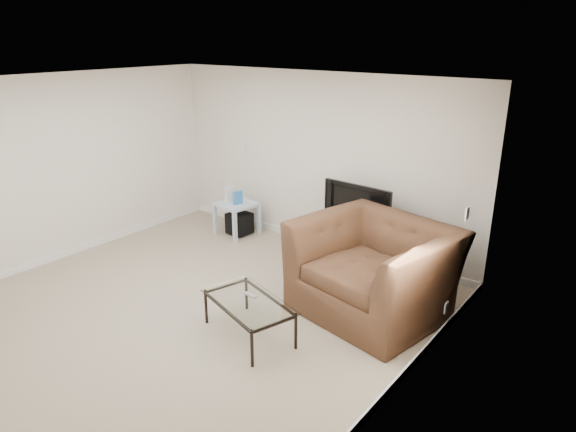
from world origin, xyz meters
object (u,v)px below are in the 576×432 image
Objects in this scene: television at (361,204)px; subwoofer at (240,223)px; side_table at (237,218)px; tv_stand at (360,244)px; recliner at (375,255)px; coffee_table at (249,318)px.

television is 2.14m from subwoofer.
television is at bearing 5.60° from side_table.
tv_stand is 1.35m from recliner.
subwoofer is at bearing -171.57° from television.
television reaches higher than side_table.
subwoofer is at bearing 134.65° from coffee_table.
television is at bearing 90.00° from coffee_table.
television is at bearing 5.21° from subwoofer.
coffee_table is (-0.76, -1.23, -0.49)m from recliner.
tv_stand is 0.74× the size of television.
recliner reaches higher than coffee_table.
recliner is (2.82, -0.80, 0.43)m from side_table.
tv_stand is 0.43× the size of recliner.
recliner is 1.55× the size of coffee_table.
tv_stand is 0.67× the size of coffee_table.
tv_stand is 1.27× the size of side_table.
side_table is (-2.06, -0.20, -0.60)m from television.
subwoofer is 0.20× the size of recliner.
tv_stand reaches higher than subwoofer.
recliner is (0.76, -1.03, 0.41)m from tv_stand.
side_table is at bearing 135.37° from coffee_table.
tv_stand is 2.07m from side_table.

